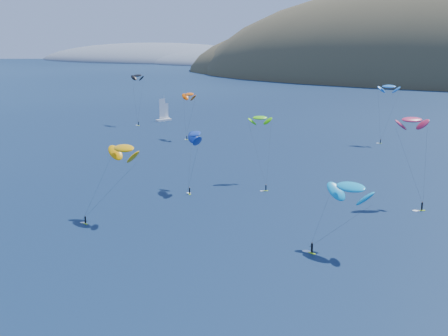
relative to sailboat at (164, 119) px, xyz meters
name	(u,v)px	position (x,y,z in m)	size (l,w,h in m)	color
headland	(172,63)	(-340.42, 553.29, -4.32)	(460.00, 250.00, 60.00)	slate
sailboat	(164,119)	(0.00, 0.00, 0.00)	(9.87, 8.72, 11.79)	white
kitesurfer_1	(189,94)	(35.12, -36.18, 15.98)	(8.72, 8.29, 19.18)	#BDFF1C
kitesurfer_2	(124,148)	(76.59, -135.14, 14.46)	(10.52, 12.71, 18.12)	#BDFF1C
kitesurfer_3	(260,118)	(88.20, -88.38, 16.26)	(11.04, 15.15, 19.07)	#BDFF1C
kitesurfer_4	(389,87)	(105.98, -12.47, 19.89)	(7.96, 4.77, 23.03)	#BDFF1C
kitesurfer_5	(351,187)	(126.73, -133.62, 11.12)	(11.61, 10.00, 14.88)	#BDFF1C
kitesurfer_9	(412,120)	(129.92, -94.46, 19.06)	(9.56, 10.34, 22.28)	#BDFF1C
kitesurfer_10	(195,134)	(77.57, -105.74, 13.52)	(9.12, 11.54, 17.04)	#BDFF1C
kitesurfer_12	(138,76)	(-5.02, -12.92, 20.56)	(7.99, 7.93, 23.64)	#BDFF1C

